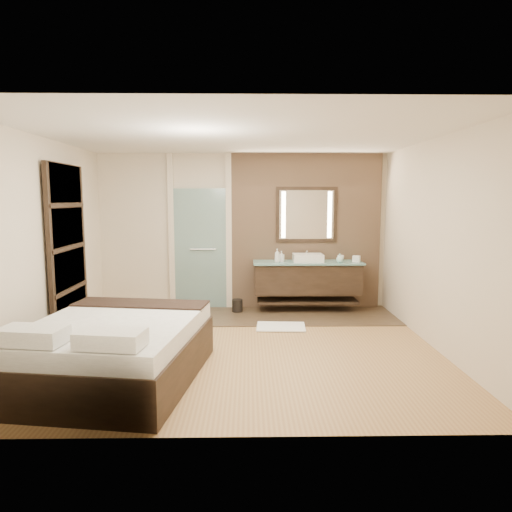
{
  "coord_description": "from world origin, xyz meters",
  "views": [
    {
      "loc": [
        0.09,
        -5.75,
        1.93
      ],
      "look_at": [
        0.2,
        0.6,
        1.13
      ],
      "focal_mm": 32.0,
      "sensor_mm": 36.0,
      "label": 1
    }
  ],
  "objects_px": {
    "mirror_unit": "(306,215)",
    "waste_bin": "(237,306)",
    "bed": "(114,350)",
    "vanity": "(307,278)"
  },
  "relations": [
    {
      "from": "mirror_unit",
      "to": "waste_bin",
      "type": "height_order",
      "value": "mirror_unit"
    },
    {
      "from": "mirror_unit",
      "to": "waste_bin",
      "type": "distance_m",
      "value": 1.97
    },
    {
      "from": "mirror_unit",
      "to": "waste_bin",
      "type": "xyz_separation_m",
      "value": [
        -1.2,
        -0.31,
        -1.54
      ]
    },
    {
      "from": "bed",
      "to": "waste_bin",
      "type": "distance_m",
      "value": 3.16
    },
    {
      "from": "vanity",
      "to": "bed",
      "type": "distance_m",
      "value": 3.85
    },
    {
      "from": "vanity",
      "to": "bed",
      "type": "height_order",
      "value": "vanity"
    },
    {
      "from": "mirror_unit",
      "to": "bed",
      "type": "height_order",
      "value": "mirror_unit"
    },
    {
      "from": "vanity",
      "to": "mirror_unit",
      "type": "bearing_deg",
      "value": 90.0
    },
    {
      "from": "vanity",
      "to": "waste_bin",
      "type": "distance_m",
      "value": 1.29
    },
    {
      "from": "bed",
      "to": "waste_bin",
      "type": "height_order",
      "value": "bed"
    }
  ]
}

